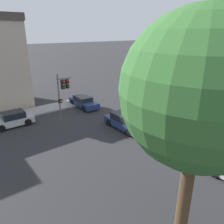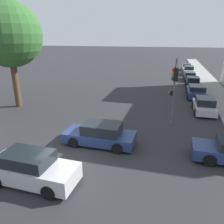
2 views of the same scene
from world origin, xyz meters
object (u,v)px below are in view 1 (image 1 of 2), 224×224
at_px(street_tree, 200,92).
at_px(crossing_car_0, 171,116).
at_px(parked_car_0, 13,119).
at_px(crossing_car_2, 84,102).
at_px(crossing_car_3, 125,121).
at_px(traffic_signal, 63,90).

bearing_deg(street_tree, crossing_car_0, -50.43).
height_order(crossing_car_0, parked_car_0, crossing_car_0).
bearing_deg(street_tree, crossing_car_2, -17.54).
bearing_deg(crossing_car_3, crossing_car_0, 67.70).
bearing_deg(crossing_car_2, traffic_signal, -49.25).
bearing_deg(crossing_car_2, parked_car_0, -84.72).
relative_size(crossing_car_2, crossing_car_3, 1.01).
relative_size(street_tree, parked_car_0, 2.48).
xyz_separation_m(street_tree, crossing_car_3, (10.46, -5.69, -6.14)).
bearing_deg(crossing_car_2, crossing_car_3, -0.15).
distance_m(traffic_signal, parked_car_0, 5.93).
bearing_deg(crossing_car_0, traffic_signal, 55.99).
distance_m(crossing_car_0, crossing_car_3, 4.99).
relative_size(traffic_signal, crossing_car_2, 1.12).
relative_size(street_tree, crossing_car_3, 2.15).
height_order(traffic_signal, crossing_car_3, traffic_signal).
distance_m(traffic_signal, crossing_car_2, 6.31).
xyz_separation_m(crossing_car_0, crossing_car_3, (1.96, 4.59, -0.05)).
xyz_separation_m(crossing_car_0, parked_car_0, (9.24, 13.02, -0.05)).
distance_m(crossing_car_2, parked_car_0, 8.59).
relative_size(traffic_signal, parked_car_0, 1.30).
height_order(traffic_signal, crossing_car_2, traffic_signal).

